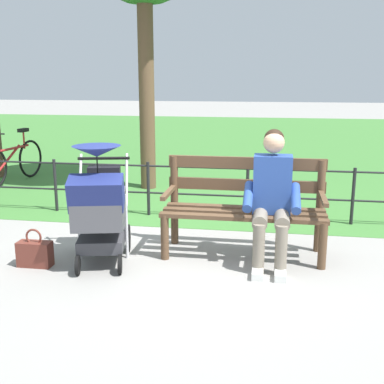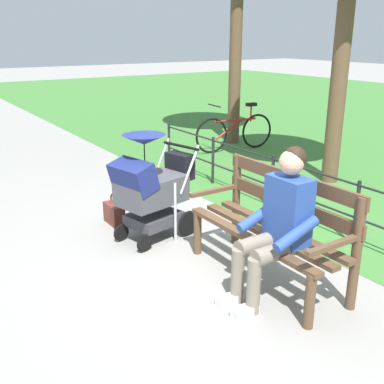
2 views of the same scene
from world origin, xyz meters
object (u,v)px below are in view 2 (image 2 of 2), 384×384
at_px(park_bench, 274,222).
at_px(handbag, 114,213).
at_px(bicycle, 235,131).
at_px(stroller, 151,186).
at_px(person_on_bench, 278,221).

height_order(park_bench, handbag, park_bench).
distance_m(handbag, bicycle, 4.04).
distance_m(park_bench, handbag, 2.08).
relative_size(stroller, bicycle, 0.70).
height_order(person_on_bench, bicycle, person_on_bench).
bearing_deg(person_on_bench, handbag, 12.02).
xyz_separation_m(park_bench, stroller, (1.32, 0.52, 0.07)).
distance_m(person_on_bench, bicycle, 5.23).
distance_m(stroller, handbag, 0.78).
xyz_separation_m(stroller, bicycle, (2.70, -3.27, -0.23)).
distance_m(park_bench, stroller, 1.42).
relative_size(park_bench, bicycle, 0.97).
bearing_deg(bicycle, person_on_bench, 145.31).
xyz_separation_m(person_on_bench, bicycle, (4.29, -2.97, -0.31)).
relative_size(park_bench, handbag, 4.33).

